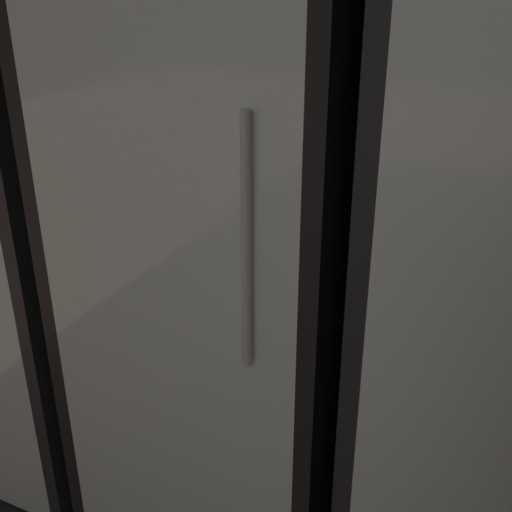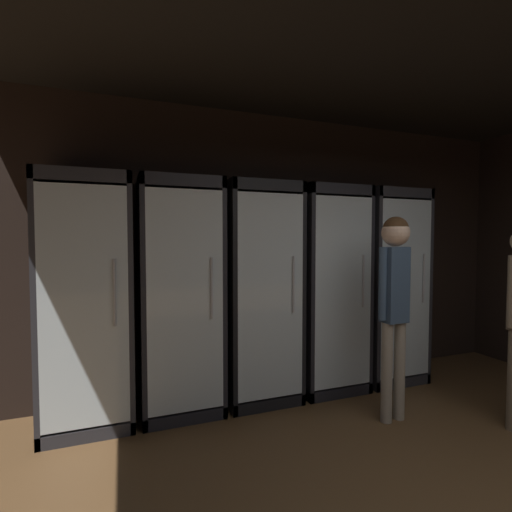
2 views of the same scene
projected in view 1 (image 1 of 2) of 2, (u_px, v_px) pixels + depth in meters
The scene contains 2 objects.
cooler_left at pixel (13, 182), 1.88m from camera, with size 0.69×0.63×2.04m.
cooler_center at pixel (237, 224), 1.60m from camera, with size 0.69×0.63×2.04m.
Camera 1 is at (0.05, 1.40, 1.60)m, focal length 44.86 mm.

